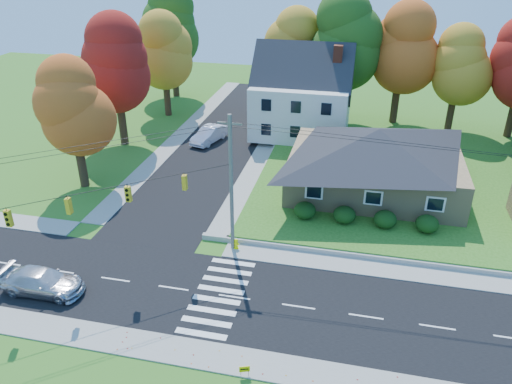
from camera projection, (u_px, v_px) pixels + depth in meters
ground at (234, 297)px, 30.81m from camera, size 120.00×120.00×0.00m
road_main at (234, 297)px, 30.81m from camera, size 90.00×8.00×0.02m
road_cross at (225, 138)px, 54.88m from camera, size 8.00×44.00×0.02m
sidewalk_north at (253, 252)px, 35.12m from camera, size 90.00×2.00×0.08m
sidewalk_south at (210, 356)px, 26.47m from camera, size 90.00×2.00×0.08m
lawn at (428, 172)px, 46.33m from camera, size 30.00×30.00×0.50m
ranch_house at (376, 159)px, 41.59m from camera, size 14.60×10.60×5.40m
colonial_house at (302, 97)px, 52.93m from camera, size 10.40×8.40×9.60m
hedge_row at (365, 217)px, 37.30m from camera, size 10.70×1.70×1.27m
traffic_infrastructure at (236, 214)px, 29.64m from camera, size 38.10×10.66×10.00m
tree_lot_0 at (293, 49)px, 56.81m from camera, size 6.72×6.72×12.51m
tree_lot_1 at (347, 41)px, 54.16m from camera, size 7.84×7.84×14.60m
tree_lot_2 at (402, 48)px, 54.15m from camera, size 7.28×7.28×13.56m
tree_lot_3 at (460, 65)px, 52.71m from camera, size 6.16×6.16×11.47m
tree_west_0 at (72, 108)px, 41.24m from camera, size 6.16×6.16×11.47m
tree_west_1 at (115, 64)px, 49.48m from camera, size 7.28×7.28×13.56m
tree_west_2 at (163, 51)px, 58.25m from camera, size 6.72×6.72×12.51m
tree_west_3 at (171, 27)px, 64.96m from camera, size 7.84×7.84×14.60m
silver_sedan at (42, 282)px, 30.94m from camera, size 5.28×2.19×1.52m
white_car at (209, 135)px, 53.39m from camera, size 3.07×5.30×1.65m
fire_hydrant at (236, 244)px, 35.36m from camera, size 0.48×0.37×0.83m
yard_sign at (245, 369)px, 25.10m from camera, size 0.53×0.21×0.68m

